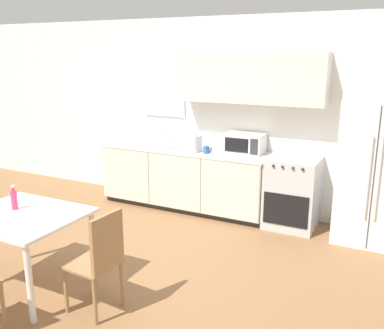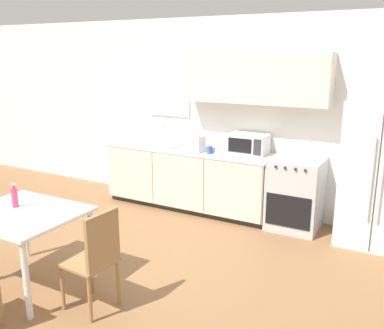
% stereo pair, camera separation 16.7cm
% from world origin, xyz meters
% --- Properties ---
extents(ground_plane, '(12.00, 12.00, 0.00)m').
position_xyz_m(ground_plane, '(0.00, 0.00, 0.00)').
color(ground_plane, olive).
extents(wall_back, '(12.00, 0.38, 2.70)m').
position_xyz_m(wall_back, '(0.10, 2.18, 1.45)').
color(wall_back, silver).
rests_on(wall_back, ground_plane).
extents(kitchen_counter, '(2.50, 0.67, 0.89)m').
position_xyz_m(kitchen_counter, '(-0.29, 1.86, 0.45)').
color(kitchen_counter, '#333333').
rests_on(kitchen_counter, ground_plane).
extents(oven_range, '(0.64, 0.65, 0.92)m').
position_xyz_m(oven_range, '(1.28, 1.87, 0.46)').
color(oven_range, '#B7BABC').
rests_on(oven_range, ground_plane).
extents(refrigerator, '(0.82, 0.71, 1.70)m').
position_xyz_m(refrigerator, '(2.24, 1.86, 0.85)').
color(refrigerator, white).
rests_on(refrigerator, ground_plane).
extents(kitchen_sink, '(0.65, 0.42, 0.25)m').
position_xyz_m(kitchen_sink, '(-0.80, 1.87, 0.91)').
color(kitchen_sink, '#B7BABC').
rests_on(kitchen_sink, kitchen_counter).
extents(microwave, '(0.51, 0.34, 0.26)m').
position_xyz_m(microwave, '(0.57, 1.99, 1.02)').
color(microwave, silver).
rests_on(microwave, kitchen_counter).
extents(coffee_mug, '(0.11, 0.08, 0.10)m').
position_xyz_m(coffee_mug, '(0.12, 1.72, 0.94)').
color(coffee_mug, '#335999').
rests_on(coffee_mug, kitchen_counter).
extents(grocery_bag_0, '(0.23, 0.20, 0.31)m').
position_xyz_m(grocery_bag_0, '(-0.10, 1.74, 1.02)').
color(grocery_bag_0, white).
rests_on(grocery_bag_0, kitchen_counter).
extents(dining_table, '(1.08, 0.93, 0.75)m').
position_xyz_m(dining_table, '(-0.62, -0.79, 0.65)').
color(dining_table, white).
rests_on(dining_table, ground_plane).
extents(dining_chair_side, '(0.43, 0.43, 0.93)m').
position_xyz_m(dining_chair_side, '(0.30, -0.80, 0.54)').
color(dining_chair_side, '#997047').
rests_on(dining_chair_side, ground_plane).
extents(drink_bottle, '(0.06, 0.06, 0.24)m').
position_xyz_m(drink_bottle, '(-0.78, -0.72, 0.85)').
color(drink_bottle, '#DB386B').
rests_on(drink_bottle, dining_table).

